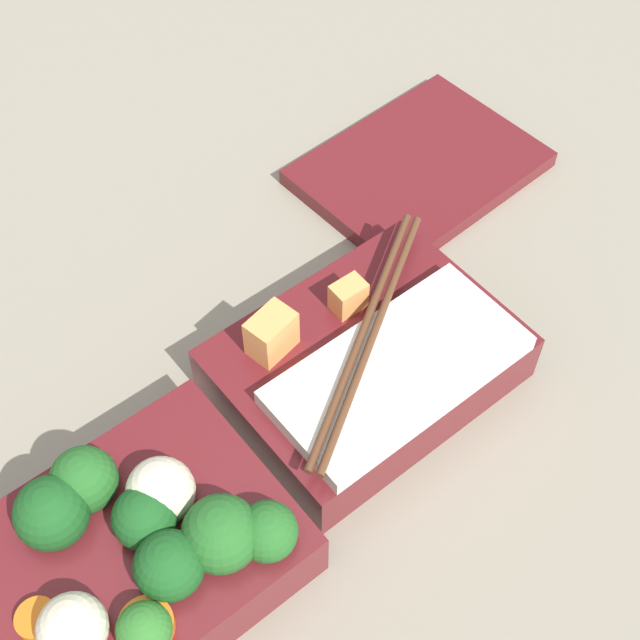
{
  "coord_description": "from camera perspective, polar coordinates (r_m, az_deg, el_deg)",
  "views": [
    {
      "loc": [
        -0.13,
        -0.22,
        0.5
      ],
      "look_at": [
        0.08,
        0.04,
        0.04
      ],
      "focal_mm": 50.0,
      "sensor_mm": 36.0,
      "label": 1
    }
  ],
  "objects": [
    {
      "name": "bento_tray_rice",
      "position": [
        0.57,
        3.11,
        -2.78
      ],
      "size": [
        0.18,
        0.13,
        0.07
      ],
      "color": "maroon",
      "rests_on": "ground_plane"
    },
    {
      "name": "bento_tray_vegetable",
      "position": [
        0.52,
        -11.93,
        -14.43
      ],
      "size": [
        0.18,
        0.13,
        0.07
      ],
      "color": "maroon",
      "rests_on": "ground_plane"
    },
    {
      "name": "ground_plane",
      "position": [
        0.56,
        -3.94,
        -9.46
      ],
      "size": [
        3.0,
        3.0,
        0.0
      ],
      "primitive_type": "plane",
      "color": "gray"
    },
    {
      "name": "bento_lid",
      "position": [
        0.72,
        6.35,
        9.64
      ],
      "size": [
        0.18,
        0.14,
        0.01
      ],
      "primitive_type": "cube",
      "rotation": [
        0.0,
        0.0,
        0.05
      ],
      "color": "maroon",
      "rests_on": "ground_plane"
    }
  ]
}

